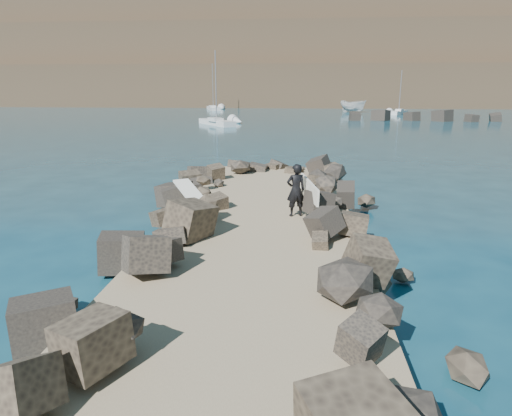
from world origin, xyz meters
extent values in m
plane|color=#0F384C|center=(0.00, 0.00, 0.00)|extent=(800.00, 800.00, 0.00)
cube|color=#8C7759|center=(0.00, -2.00, 0.30)|extent=(6.00, 26.00, 0.60)
cube|color=black|center=(-2.90, -1.50, 0.50)|extent=(2.60, 22.00, 1.00)
cube|color=black|center=(2.90, -1.50, 0.50)|extent=(2.60, 22.00, 1.00)
cube|color=#2D4919|center=(10.00, 160.00, 16.00)|extent=(360.00, 140.00, 32.00)
cube|color=white|center=(-2.66, 2.14, 1.04)|extent=(1.81, 2.38, 0.08)
imported|color=silver|center=(11.25, 76.45, 1.15)|extent=(5.72, 5.89, 2.31)
imported|color=black|center=(1.12, 1.44, 1.50)|extent=(0.76, 0.63, 1.79)
cube|color=white|center=(1.57, 1.44, 1.55)|extent=(0.60, 2.18, 0.70)
cube|color=silver|center=(-16.69, 81.60, 0.25)|extent=(4.17, 7.96, 0.80)
cylinder|color=gray|center=(-16.69, 81.60, 4.91)|extent=(0.12, 0.12, 8.61)
cube|color=silver|center=(-16.69, 80.71, 0.75)|extent=(1.90, 2.48, 0.44)
cube|color=silver|center=(18.55, 70.38, 0.25)|extent=(4.17, 6.13, 0.80)
cylinder|color=gray|center=(18.55, 70.38, 4.02)|extent=(0.12, 0.12, 6.85)
cube|color=silver|center=(18.55, 69.72, 0.75)|extent=(1.71, 2.01, 0.44)
cube|color=silver|center=(-9.44, 45.08, 0.25)|extent=(5.82, 7.34, 0.80)
cylinder|color=gray|center=(-9.44, 45.08, 4.87)|extent=(0.12, 0.12, 8.53)
cube|color=silver|center=(-9.44, 44.32, 0.75)|extent=(2.26, 2.49, 0.44)
cube|color=silver|center=(40.68, 97.60, 0.25)|extent=(1.76, 5.61, 0.80)
cylinder|color=gray|center=(40.68, 97.60, 3.63)|extent=(0.12, 0.12, 6.07)
cube|color=silver|center=(40.68, 96.94, 0.75)|extent=(1.03, 1.63, 0.44)
cube|color=white|center=(0.00, 165.00, 33.75)|extent=(8.00, 6.00, 3.50)
camera|label=1|loc=(1.19, -13.59, 4.90)|focal=32.00mm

